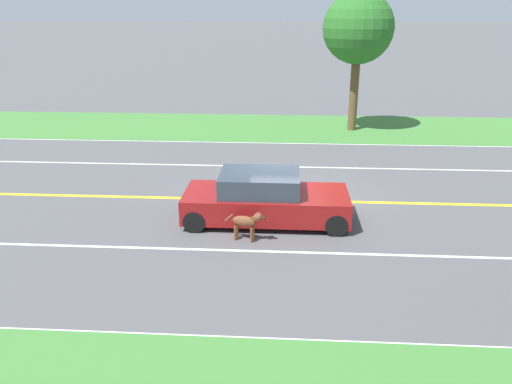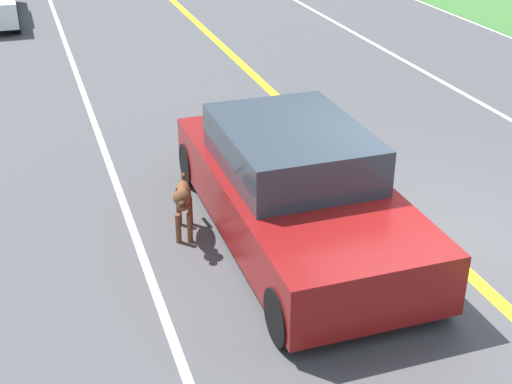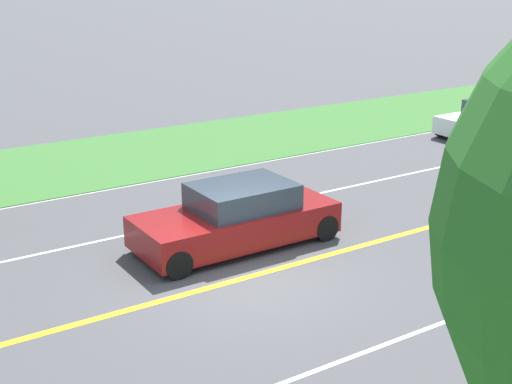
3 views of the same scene
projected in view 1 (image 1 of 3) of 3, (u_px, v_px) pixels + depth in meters
name	position (u px, v px, depth m)	size (l,w,h in m)	color
ground_plane	(288.00, 201.00, 15.61)	(400.00, 400.00, 0.00)	#4C4C4F
centre_divider_line	(288.00, 200.00, 15.61)	(0.18, 160.00, 0.01)	yellow
lane_edge_line_right	(288.00, 341.00, 9.06)	(0.14, 160.00, 0.01)	white
lane_edge_line_left	(289.00, 143.00, 22.16)	(0.14, 160.00, 0.01)	white
lane_dash_same_dir	(288.00, 252.00, 12.34)	(0.10, 160.00, 0.01)	white
lane_dash_oncoming	(289.00, 167.00, 18.88)	(0.10, 160.00, 0.01)	white
grass_verge_left	(289.00, 127.00, 24.96)	(6.00, 160.00, 0.03)	#3D7533
ego_car	(265.00, 199.00, 13.93)	(1.93, 4.56, 1.42)	maroon
dog	(247.00, 222.00, 12.77)	(0.40, 1.10, 0.84)	brown
roadside_tree_left_near	(358.00, 29.00, 22.84)	(3.26, 3.26, 6.41)	brown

